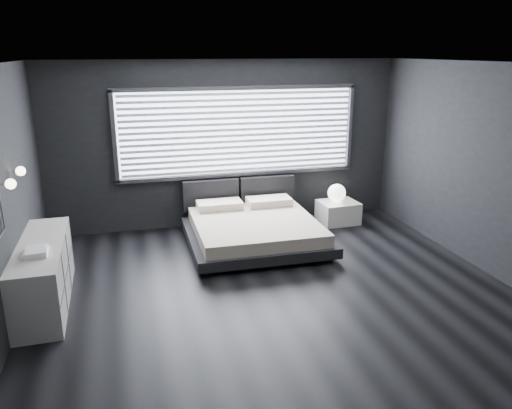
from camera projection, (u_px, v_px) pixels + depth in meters
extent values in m
plane|color=black|center=(273.00, 291.00, 6.36)|extent=(6.00, 6.00, 0.00)
plane|color=silver|center=(276.00, 63.00, 5.53)|extent=(6.00, 6.00, 0.00)
cube|color=black|center=(227.00, 145.00, 8.48)|extent=(6.00, 0.04, 2.80)
cube|color=black|center=(393.00, 285.00, 3.41)|extent=(6.00, 0.04, 2.80)
cube|color=black|center=(0.00, 204.00, 5.20)|extent=(0.04, 5.50, 2.80)
cube|color=black|center=(488.00, 170.00, 6.70)|extent=(0.04, 5.50, 2.80)
cube|color=white|center=(238.00, 132.00, 8.45)|extent=(4.00, 0.02, 1.38)
cube|color=#47474C|center=(114.00, 137.00, 7.91)|extent=(0.06, 0.08, 1.48)
cube|color=#47474C|center=(349.00, 127.00, 8.93)|extent=(0.06, 0.08, 1.48)
cube|color=#47474C|center=(238.00, 88.00, 8.21)|extent=(4.14, 0.08, 0.06)
cube|color=#47474C|center=(239.00, 174.00, 8.64)|extent=(4.14, 0.08, 0.06)
cube|color=silver|center=(239.00, 132.00, 8.40)|extent=(3.94, 0.03, 1.32)
cube|color=black|center=(211.00, 194.00, 8.55)|extent=(0.96, 0.16, 0.52)
cube|color=black|center=(267.00, 190.00, 8.80)|extent=(0.96, 0.16, 0.52)
cylinder|color=silver|center=(3.00, 184.00, 5.20)|extent=(0.10, 0.02, 0.02)
sphere|color=#FFE5B7|center=(11.00, 184.00, 5.21)|extent=(0.11, 0.11, 0.11)
cylinder|color=silver|center=(14.00, 171.00, 5.75)|extent=(0.10, 0.02, 0.02)
sphere|color=#FFE5B7|center=(21.00, 171.00, 5.77)|extent=(0.11, 0.11, 0.11)
cube|color=#47474C|center=(0.00, 237.00, 5.00)|extent=(0.01, 0.46, 0.02)
cube|color=#47474C|center=(1.00, 208.00, 5.14)|extent=(0.01, 0.02, 0.46)
cube|color=black|center=(207.00, 270.00, 6.87)|extent=(0.11, 0.11, 0.08)
cube|color=black|center=(328.00, 257.00, 7.30)|extent=(0.11, 0.11, 0.08)
cube|color=black|center=(192.00, 231.00, 8.35)|extent=(0.11, 0.11, 0.08)
cube|color=black|center=(293.00, 222.00, 8.78)|extent=(0.11, 0.11, 0.08)
cube|color=black|center=(255.00, 236.00, 7.79)|extent=(2.11, 2.01, 0.15)
cube|color=#BEAF99|center=(255.00, 226.00, 7.74)|extent=(1.88, 1.88, 0.19)
cube|color=beige|center=(220.00, 205.00, 8.28)|extent=(0.74, 0.41, 0.12)
cube|color=beige|center=(269.00, 201.00, 8.48)|extent=(0.74, 0.41, 0.12)
cube|color=silver|center=(338.00, 212.00, 8.83)|extent=(0.69, 0.58, 0.38)
sphere|color=white|center=(337.00, 193.00, 8.74)|extent=(0.31, 0.31, 0.31)
cube|color=silver|center=(43.00, 273.00, 5.97)|extent=(0.56, 1.92, 0.76)
cube|color=#47474C|center=(67.00, 271.00, 6.04)|extent=(0.03, 1.89, 0.74)
cube|color=white|center=(35.00, 253.00, 5.55)|extent=(0.27, 0.35, 0.04)
cube|color=white|center=(36.00, 250.00, 5.52)|extent=(0.26, 0.33, 0.03)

